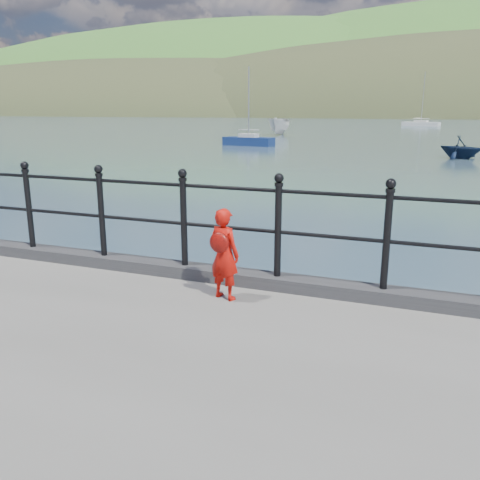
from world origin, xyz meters
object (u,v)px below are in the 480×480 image
at_px(launch_navy, 461,147).
at_px(sailboat_port, 249,142).
at_px(railing, 229,215).
at_px(launch_white, 280,126).
at_px(child, 224,253).
at_px(sailboat_deep, 421,124).

xyz_separation_m(launch_navy, sailboat_port, (-16.13, 5.92, -0.37)).
height_order(launch_navy, sailboat_port, sailboat_port).
relative_size(railing, launch_white, 3.46).
height_order(child, launch_navy, child).
bearing_deg(sailboat_deep, launch_navy, -70.56).
bearing_deg(sailboat_port, railing, -62.33).
distance_m(launch_white, sailboat_deep, 41.09).
bearing_deg(sailboat_port, launch_navy, -12.22).
relative_size(railing, child, 17.84).
distance_m(railing, sailboat_deep, 90.85).
relative_size(child, launch_navy, 0.38).
bearing_deg(launch_white, sailboat_port, -84.87).
xyz_separation_m(launch_navy, sailboat_deep, (-4.44, 61.71, -0.37)).
relative_size(launch_navy, sailboat_deep, 0.29).
xyz_separation_m(railing, launch_white, (-15.06, 52.28, -0.81)).
bearing_deg(sailboat_port, launch_white, 106.14).
distance_m(sailboat_port, sailboat_deep, 57.00).
height_order(launch_navy, sailboat_deep, sailboat_deep).
distance_m(launch_white, launch_navy, 29.71).
relative_size(child, launch_white, 0.19).
relative_size(railing, sailboat_port, 2.79).
height_order(launch_white, launch_navy, launch_white).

